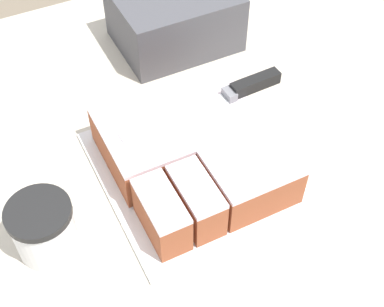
{
  "coord_description": "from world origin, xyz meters",
  "views": [
    {
      "loc": [
        -0.22,
        -0.55,
        1.6
      ],
      "look_at": [
        0.04,
        -0.04,
        0.94
      ],
      "focal_mm": 50.0,
      "sensor_mm": 36.0,
      "label": 1
    }
  ],
  "objects_px": {
    "cake_board": "(192,169)",
    "cake": "(193,152)",
    "storage_box": "(175,18)",
    "coffee_cup": "(44,228)",
    "knife": "(235,92)"
  },
  "relations": [
    {
      "from": "cake",
      "to": "knife",
      "type": "distance_m",
      "value": 0.13
    },
    {
      "from": "cake",
      "to": "storage_box",
      "type": "xyz_separation_m",
      "value": [
        0.13,
        0.33,
        0.02
      ]
    },
    {
      "from": "cake_board",
      "to": "coffee_cup",
      "type": "distance_m",
      "value": 0.26
    },
    {
      "from": "knife",
      "to": "storage_box",
      "type": "height_order",
      "value": "storage_box"
    },
    {
      "from": "cake",
      "to": "knife",
      "type": "xyz_separation_m",
      "value": [
        0.11,
        0.05,
        0.05
      ]
    },
    {
      "from": "storage_box",
      "to": "knife",
      "type": "bearing_deg",
      "value": -94.0
    },
    {
      "from": "knife",
      "to": "coffee_cup",
      "type": "relative_size",
      "value": 3.12
    },
    {
      "from": "cake_board",
      "to": "coffee_cup",
      "type": "relative_size",
      "value": 3.43
    },
    {
      "from": "coffee_cup",
      "to": "cake",
      "type": "bearing_deg",
      "value": 8.05
    },
    {
      "from": "cake",
      "to": "cake_board",
      "type": "bearing_deg",
      "value": -132.44
    },
    {
      "from": "cake",
      "to": "coffee_cup",
      "type": "relative_size",
      "value": 2.97
    },
    {
      "from": "cake_board",
      "to": "cake",
      "type": "distance_m",
      "value": 0.04
    },
    {
      "from": "knife",
      "to": "coffee_cup",
      "type": "bearing_deg",
      "value": 11.45
    },
    {
      "from": "cake",
      "to": "storage_box",
      "type": "height_order",
      "value": "storage_box"
    },
    {
      "from": "coffee_cup",
      "to": "storage_box",
      "type": "distance_m",
      "value": 0.54
    }
  ]
}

